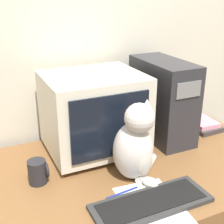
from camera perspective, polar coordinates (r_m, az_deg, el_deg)
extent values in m
cube|color=beige|center=(1.70, -3.85, 13.12)|extent=(7.00, 0.05, 2.50)
cube|color=beige|center=(1.57, -3.19, -6.50)|extent=(0.32, 0.23, 0.02)
cube|color=beige|center=(1.49, -3.35, 0.08)|extent=(0.45, 0.38, 0.36)
cube|color=black|center=(1.32, -0.25, -2.73)|extent=(0.36, 0.01, 0.28)
cube|color=#28282D|center=(1.66, 9.17, 2.22)|extent=(0.19, 0.40, 0.42)
cube|color=slate|center=(1.46, 13.86, 3.95)|extent=(0.13, 0.01, 0.07)
cube|color=#2D2D2D|center=(1.22, 7.20, -16.22)|extent=(0.46, 0.17, 0.02)
cube|color=black|center=(1.21, 7.22, -15.83)|extent=(0.41, 0.13, 0.00)
ellipsoid|color=silver|center=(1.31, 3.83, -7.13)|extent=(0.21, 0.22, 0.25)
ellipsoid|color=beige|center=(1.28, 5.95, -8.82)|extent=(0.10, 0.08, 0.14)
sphere|color=silver|center=(1.22, 5.05, -1.13)|extent=(0.16, 0.16, 0.12)
cone|color=silver|center=(1.19, 4.26, 0.66)|extent=(0.04, 0.04, 0.04)
cone|color=silver|center=(1.24, 6.44, 1.49)|extent=(0.04, 0.04, 0.04)
ellipsoid|color=beige|center=(1.31, 6.96, -12.64)|extent=(0.07, 0.09, 0.04)
cylinder|color=silver|center=(1.40, 6.32, -10.13)|extent=(0.18, 0.17, 0.03)
cube|color=#383333|center=(1.87, 16.06, -2.53)|extent=(0.16, 0.20, 0.03)
cube|color=pink|center=(1.87, 16.12, -1.72)|extent=(0.14, 0.18, 0.02)
cylinder|color=navy|center=(1.27, 1.87, -14.56)|extent=(0.15, 0.02, 0.01)
cube|color=white|center=(1.22, 7.33, -16.58)|extent=(0.24, 0.31, 0.00)
cylinder|color=#232328|center=(1.34, -13.50, -10.60)|extent=(0.08, 0.08, 0.10)
torus|color=#232328|center=(1.35, -11.90, -10.30)|extent=(0.01, 0.07, 0.07)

